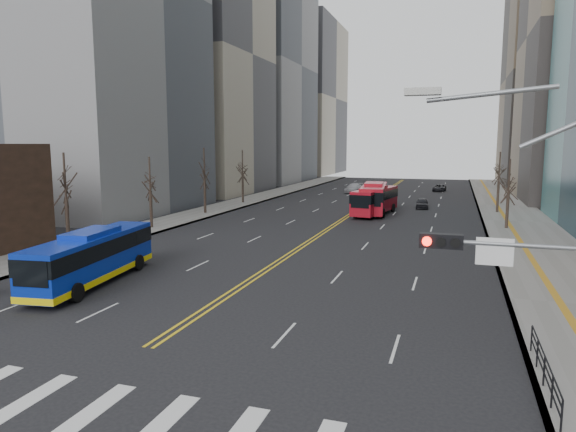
# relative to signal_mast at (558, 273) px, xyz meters

# --- Properties ---
(ground) EXTENTS (220.00, 220.00, 0.00)m
(ground) POSITION_rel_signal_mast_xyz_m (-13.77, -2.00, -4.86)
(ground) COLOR black
(sidewalk_right) EXTENTS (7.00, 130.00, 0.15)m
(sidewalk_right) POSITION_rel_signal_mast_xyz_m (3.73, 43.00, -4.78)
(sidewalk_right) COLOR slate
(sidewalk_right) RESTS_ON ground
(sidewalk_left) EXTENTS (5.00, 130.00, 0.15)m
(sidewalk_left) POSITION_rel_signal_mast_xyz_m (-30.27, 43.00, -4.78)
(sidewalk_left) COLOR slate
(sidewalk_left) RESTS_ON ground
(crosswalk) EXTENTS (26.70, 4.00, 0.01)m
(crosswalk) POSITION_rel_signal_mast_xyz_m (-13.77, -2.00, -4.85)
(crosswalk) COLOR silver
(crosswalk) RESTS_ON ground
(centerline) EXTENTS (0.55, 100.00, 0.01)m
(centerline) POSITION_rel_signal_mast_xyz_m (-13.77, 53.00, -4.85)
(centerline) COLOR gold
(centerline) RESTS_ON ground
(office_towers) EXTENTS (83.00, 134.00, 58.00)m
(office_towers) POSITION_rel_signal_mast_xyz_m (-13.64, 66.51, 19.07)
(office_towers) COLOR gray
(office_towers) RESTS_ON ground
(signal_mast) EXTENTS (5.37, 0.37, 9.39)m
(signal_mast) POSITION_rel_signal_mast_xyz_m (0.00, 0.00, 0.00)
(signal_mast) COLOR gray
(signal_mast) RESTS_ON ground
(pedestrian_railing) EXTENTS (0.06, 6.06, 1.02)m
(pedestrian_railing) POSITION_rel_signal_mast_xyz_m (0.53, 4.00, -4.03)
(pedestrian_railing) COLOR black
(pedestrian_railing) RESTS_ON sidewalk_right
(street_trees) EXTENTS (35.20, 47.20, 7.60)m
(street_trees) POSITION_rel_signal_mast_xyz_m (-20.94, 32.55, 0.02)
(street_trees) COLOR black
(street_trees) RESTS_ON ground
(blue_bus) EXTENTS (3.68, 10.83, 3.13)m
(blue_bus) POSITION_rel_signal_mast_xyz_m (-22.11, 10.20, -3.22)
(blue_bus) COLOR #0B2AAF
(blue_bus) RESTS_ON ground
(red_bus_near) EXTENTS (4.00, 10.51, 3.28)m
(red_bus_near) POSITION_rel_signal_mast_xyz_m (-11.08, 44.35, -3.03)
(red_bus_near) COLOR #A91220
(red_bus_near) RESTS_ON ground
(red_bus_far) EXTENTS (3.64, 11.42, 3.56)m
(red_bus_far) POSITION_rel_signal_mast_xyz_m (-11.46, 45.82, -2.88)
(red_bus_far) COLOR #A91220
(red_bus_far) RESTS_ON ground
(car_dark_mid) EXTENTS (1.70, 3.81, 1.27)m
(car_dark_mid) POSITION_rel_signal_mast_xyz_m (-6.35, 52.10, -4.22)
(car_dark_mid) COLOR black
(car_dark_mid) RESTS_ON ground
(car_silver) EXTENTS (2.48, 5.23, 1.47)m
(car_silver) POSITION_rel_signal_mast_xyz_m (-18.49, 70.13, -4.12)
(car_silver) COLOR #ADACB1
(car_silver) RESTS_ON ground
(car_dark_far) EXTENTS (2.31, 4.29, 1.14)m
(car_dark_far) POSITION_rel_signal_mast_xyz_m (-5.09, 76.94, -4.29)
(car_dark_far) COLOR black
(car_dark_far) RESTS_ON ground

